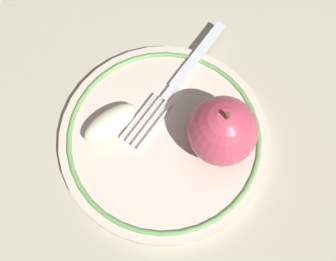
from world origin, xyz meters
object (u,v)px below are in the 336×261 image
object	(u,v)px
plate	(168,139)
apple_red_whole	(227,131)
fork	(184,78)
apple_slice_front	(114,123)

from	to	relation	value
plate	apple_red_whole	distance (m)	0.08
apple_red_whole	fork	distance (m)	0.10
plate	fork	size ratio (longest dim) A/B	1.40
apple_red_whole	apple_slice_front	size ratio (longest dim) A/B	1.26
plate	apple_slice_front	size ratio (longest dim) A/B	3.60
plate	apple_slice_front	world-z (taller)	apple_slice_front
apple_slice_front	fork	xyz separation A→B (m)	(-0.08, -0.06, -0.01)
fork	apple_slice_front	bearing A→B (deg)	-17.39
plate	fork	xyz separation A→B (m)	(-0.02, -0.07, 0.01)
plate	apple_red_whole	bearing A→B (deg)	174.99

